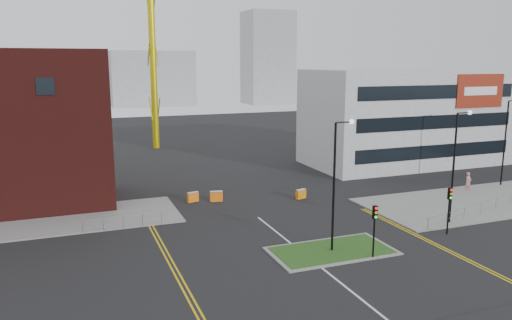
{
  "coord_description": "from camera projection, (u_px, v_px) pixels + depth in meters",
  "views": [
    {
      "loc": [
        -14.62,
        -20.68,
        12.96
      ],
      "look_at": [
        -0.24,
        16.89,
        5.0
      ],
      "focal_mm": 35.0,
      "sensor_mm": 36.0,
      "label": 1
    }
  ],
  "objects": [
    {
      "name": "ground",
      "position": [
        373.0,
        309.0,
        26.59
      ],
      "size": [
        200.0,
        200.0,
        0.0
      ],
      "primitive_type": "plane",
      "color": "black",
      "rests_on": "ground"
    },
    {
      "name": "pavement_left",
      "position": [
        2.0,
        226.0,
        39.72
      ],
      "size": [
        28.0,
        8.0,
        0.12
      ],
      "primitive_type": "cube",
      "color": "slate",
      "rests_on": "ground"
    },
    {
      "name": "pavement_right",
      "position": [
        486.0,
        200.0,
        47.11
      ],
      "size": [
        24.0,
        10.0,
        0.12
      ],
      "primitive_type": "cube",
      "color": "slate",
      "rests_on": "ground"
    },
    {
      "name": "island_kerb",
      "position": [
        332.0,
        251.0,
        34.61
      ],
      "size": [
        8.6,
        4.6,
        0.08
      ],
      "primitive_type": "cube",
      "color": "slate",
      "rests_on": "ground"
    },
    {
      "name": "grass_island",
      "position": [
        332.0,
        251.0,
        34.61
      ],
      "size": [
        8.0,
        4.0,
        0.12
      ],
      "primitive_type": "cube",
      "color": "#1D4316",
      "rests_on": "ground"
    },
    {
      "name": "office_block",
      "position": [
        405.0,
        117.0,
        63.83
      ],
      "size": [
        25.0,
        12.2,
        12.0
      ],
      "color": "#A4A6A9",
      "rests_on": "ground"
    },
    {
      "name": "streetlamp_island",
      "position": [
        337.0,
        175.0,
        33.64
      ],
      "size": [
        1.46,
        0.36,
        9.18
      ],
      "color": "black",
      "rests_on": "ground"
    },
    {
      "name": "streetlamp_right_near",
      "position": [
        456.0,
        158.0,
        39.68
      ],
      "size": [
        1.46,
        0.36,
        9.18
      ],
      "color": "black",
      "rests_on": "ground"
    },
    {
      "name": "streetlamp_right_far",
      "position": [
        507.0,
        135.0,
        51.92
      ],
      "size": [
        1.46,
        0.36,
        9.18
      ],
      "color": "black",
      "rests_on": "ground"
    },
    {
      "name": "traffic_light_island",
      "position": [
        375.0,
        221.0,
        32.97
      ],
      "size": [
        0.28,
        0.33,
        3.65
      ],
      "color": "black",
      "rests_on": "ground"
    },
    {
      "name": "traffic_light_right",
      "position": [
        449.0,
        202.0,
        37.61
      ],
      "size": [
        0.28,
        0.33,
        3.65
      ],
      "color": "black",
      "rests_on": "ground"
    },
    {
      "name": "railing_left",
      "position": [
        123.0,
        220.0,
        39.08
      ],
      "size": [
        6.05,
        0.05,
        1.1
      ],
      "color": "gray",
      "rests_on": "ground"
    },
    {
      "name": "railing_right",
      "position": [
        496.0,
        201.0,
        44.16
      ],
      "size": [
        19.05,
        5.05,
        1.1
      ],
      "color": "gray",
      "rests_on": "ground"
    },
    {
      "name": "centre_line",
      "position": [
        353.0,
        293.0,
        28.42
      ],
      "size": [
        0.15,
        30.0,
        0.01
      ],
      "primitive_type": "cube",
      "color": "silver",
      "rests_on": "ground"
    },
    {
      "name": "yellow_left_a",
      "position": [
        169.0,
        263.0,
        32.59
      ],
      "size": [
        0.12,
        24.0,
        0.01
      ],
      "primitive_type": "cube",
      "color": "gold",
      "rests_on": "ground"
    },
    {
      "name": "yellow_left_b",
      "position": [
        173.0,
        263.0,
        32.7
      ],
      "size": [
        0.12,
        24.0,
        0.01
      ],
      "primitive_type": "cube",
      "color": "gold",
      "rests_on": "ground"
    },
    {
      "name": "yellow_right_a",
      "position": [
        439.0,
        247.0,
        35.41
      ],
      "size": [
        0.12,
        20.0,
        0.01
      ],
      "primitive_type": "cube",
      "color": "gold",
      "rests_on": "ground"
    },
    {
      "name": "yellow_right_b",
      "position": [
        442.0,
        247.0,
        35.52
      ],
      "size": [
        0.12,
        20.0,
        0.01
      ],
      "primitive_type": "cube",
      "color": "gold",
      "rests_on": "ground"
    },
    {
      "name": "skyline_b",
      "position": [
        152.0,
        79.0,
        147.65
      ],
      "size": [
        24.0,
        12.0,
        16.0
      ],
      "primitive_type": "cube",
      "color": "gray",
      "rests_on": "ground"
    },
    {
      "name": "skyline_c",
      "position": [
        268.0,
        58.0,
        154.17
      ],
      "size": [
        14.0,
        12.0,
        28.0
      ],
      "primitive_type": "cube",
      "color": "gray",
      "rests_on": "ground"
    },
    {
      "name": "skyline_d",
      "position": [
        87.0,
        85.0,
        150.89
      ],
      "size": [
        30.0,
        12.0,
        12.0
      ],
      "primitive_type": "cube",
      "color": "gray",
      "rests_on": "ground"
    },
    {
      "name": "pedestrian",
      "position": [
        468.0,
        182.0,
        50.32
      ],
      "size": [
        0.8,
        0.59,
        2.01
      ],
      "primitive_type": "imported",
      "rotation": [
        0.0,
        0.0,
        0.16
      ],
      "color": "tan",
      "rests_on": "ground"
    },
    {
      "name": "barrier_left",
      "position": [
        216.0,
        196.0,
        46.93
      ],
      "size": [
        1.22,
        0.55,
        0.99
      ],
      "color": "orange",
      "rests_on": "ground"
    },
    {
      "name": "barrier_mid",
      "position": [
        193.0,
        197.0,
        46.79
      ],
      "size": [
        1.15,
        0.65,
        0.92
      ],
      "color": "orange",
      "rests_on": "ground"
    },
    {
      "name": "barrier_right",
      "position": [
        301.0,
        194.0,
        47.93
      ],
      "size": [
        1.13,
        0.67,
        0.9
      ],
      "color": "orange",
      "rests_on": "ground"
    }
  ]
}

